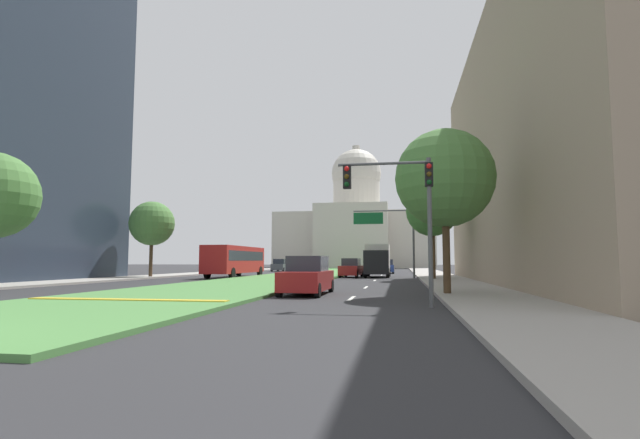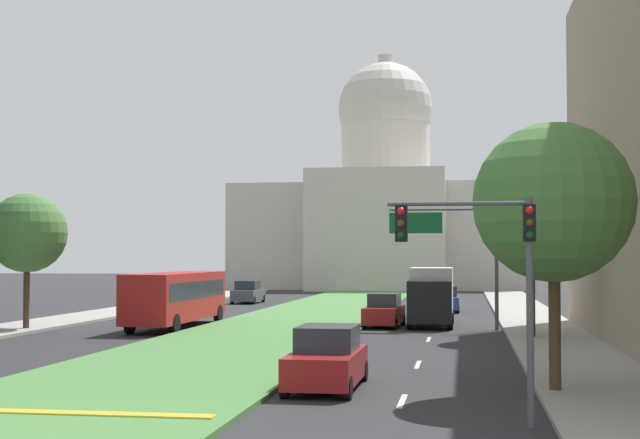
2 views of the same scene
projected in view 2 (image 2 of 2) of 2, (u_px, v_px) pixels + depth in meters
name	position (u px, v px, depth m)	size (l,w,h in m)	color
ground_plane	(323.00, 312.00, 63.38)	(260.00, 260.00, 0.00)	#2B2B2D
grass_median	(310.00, 316.00, 58.29)	(8.74, 92.87, 0.14)	#4C8442
median_curb_nose	(53.00, 412.00, 21.87)	(7.86, 0.50, 0.04)	gold
lane_dashes_right	(436.00, 322.00, 53.59)	(0.16, 54.64, 0.01)	silver
sidewalk_left	(72.00, 319.00, 55.29)	(4.00, 92.87, 0.15)	#9E9991
sidewalk_right	(537.00, 324.00, 51.10)	(4.00, 92.87, 0.15)	#9E9991
capitol_building	(385.00, 216.00, 113.83)	(34.72, 27.39, 28.88)	beige
traffic_light_near_right	(492.00, 259.00, 20.92)	(3.34, 0.35, 5.20)	#515456
overhead_guide_sign	(455.00, 241.00, 48.58)	(5.69, 0.20, 6.50)	#515456
street_tree_right_near	(554.00, 203.00, 25.85)	(4.50, 4.50, 7.61)	#4C3823
street_tree_left_mid	(27.00, 233.00, 47.78)	(4.10, 4.10, 7.10)	#4C3823
street_tree_right_mid	(530.00, 217.00, 42.96)	(4.21, 4.21, 7.79)	#4C3823
sedan_lead_stopped	(327.00, 360.00, 26.86)	(1.96, 4.71, 1.82)	maroon
sedan_midblock	(384.00, 312.00, 50.06)	(2.11, 4.22, 1.82)	maroon
sedan_distant	(445.00, 300.00, 63.94)	(1.96, 4.74, 1.76)	navy
sedan_far_horizon	(248.00, 293.00, 75.38)	(1.98, 4.49, 1.85)	#4C5156
box_truck_delivery	(431.00, 296.00, 50.76)	(2.40, 6.40, 3.20)	black
city_bus	(177.00, 295.00, 49.68)	(2.62, 11.00, 2.95)	#B21E1E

